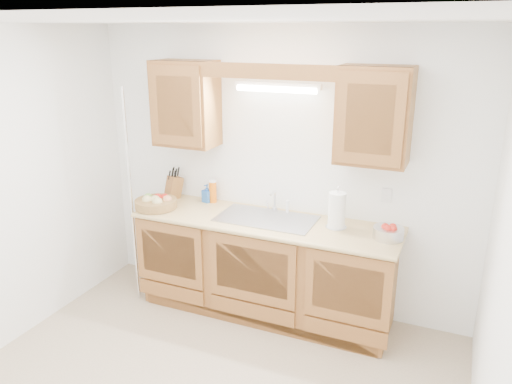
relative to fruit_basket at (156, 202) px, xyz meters
The scene contains 17 objects.
room 1.52m from the fruit_basket, 46.10° to the right, with size 3.52×3.50×2.50m.
base_cabinets 1.16m from the fruit_basket, ahead, with size 2.20×0.60×0.86m, color brown.
countertop 1.04m from the fruit_basket, ahead, with size 2.30×0.63×0.04m, color tan.
upper_cabinet_left 0.93m from the fruit_basket, 52.88° to the left, with size 0.55×0.33×0.75m, color brown.
upper_cabinet_right 2.07m from the fruit_basket, ahead, with size 0.55×0.33×0.75m, color brown.
valance 1.58m from the fruit_basket, ahead, with size 2.20×0.05×0.12m, color brown.
fluorescent_fixture 1.51m from the fruit_basket, 18.59° to the left, with size 0.76×0.08×0.08m.
sink 1.05m from the fruit_basket, ahead, with size 0.84×0.46×0.36m.
wire_shelf_pole 0.22m from the fruit_basket, 141.40° to the right, with size 0.03×0.03×2.00m, color silver.
outlet_plate 2.03m from the fruit_basket, 12.02° to the left, with size 0.08×0.01×0.12m, color white.
fruit_basket is the anchor object (origin of this frame).
knife_block 0.31m from the fruit_basket, 89.97° to the left, with size 0.17×0.20×0.31m.
orange_canister 0.53m from the fruit_basket, 40.59° to the left, with size 0.07×0.07×0.21m.
soap_bottle 0.48m from the fruit_basket, 43.41° to the left, with size 0.08×0.08×0.17m, color #245CB4.
sponge 1.61m from the fruit_basket, 12.93° to the left, with size 0.11×0.07×0.02m.
paper_towel 1.64m from the fruit_basket, ahead, with size 0.17×0.17×0.36m.
apple_bowl 2.07m from the fruit_basket, ahead, with size 0.31×0.31×0.12m.
Camera 1 is at (1.50, -2.51, 2.45)m, focal length 35.00 mm.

